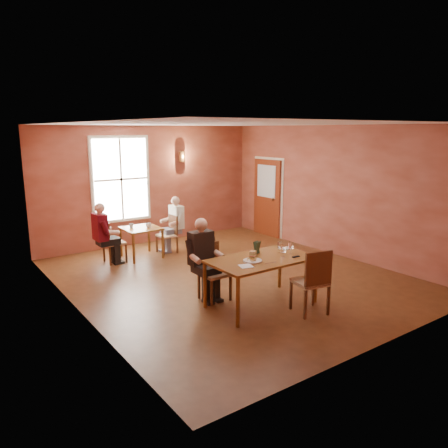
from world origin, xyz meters
TOP-DOWN VIEW (x-y plane):
  - ground at (0.00, 0.00)m, footprint 6.00×7.00m
  - wall_back at (0.00, 3.50)m, footprint 6.00×0.04m
  - wall_front at (0.00, -3.50)m, footprint 6.00×0.04m
  - wall_left at (-3.00, 0.00)m, footprint 0.04×7.00m
  - wall_right at (3.00, 0.00)m, footprint 0.04×7.00m
  - ceiling at (0.00, 0.00)m, footprint 6.00×7.00m
  - window at (-0.80, 3.45)m, footprint 1.36×0.10m
  - door at (2.94, 2.30)m, footprint 0.12×1.04m
  - wall_sconce at (0.90, 3.40)m, footprint 0.16×0.16m
  - main_table at (-0.42, -1.47)m, footprint 1.74×0.98m
  - chair_diner_main at (-0.92, -0.82)m, footprint 0.43×0.43m
  - diner_main at (-0.92, -0.85)m, footprint 0.55×0.55m
  - chair_empty at (0.03, -2.14)m, footprint 0.57×0.57m
  - plate_food at (-0.64, -1.51)m, footprint 0.33×0.33m
  - sandwich at (-0.57, -1.42)m, footprint 0.13×0.13m
  - goblet_a at (0.05, -1.39)m, footprint 0.11×0.11m
  - goblet_b at (0.15, -1.55)m, footprint 0.11×0.11m
  - goblet_c at (-0.08, -1.62)m, footprint 0.10×0.10m
  - menu_stand at (-0.30, -1.20)m, footprint 0.14×0.10m
  - knife at (-0.46, -1.75)m, footprint 0.22×0.05m
  - napkin at (-0.89, -1.65)m, footprint 0.25×0.25m
  - side_plate at (0.30, -1.22)m, footprint 0.26×0.26m
  - sunglasses at (0.09, -1.74)m, footprint 0.14×0.05m
  - second_table at (-0.84, 2.29)m, footprint 0.79×0.79m
  - chair_diner_white at (-0.19, 2.29)m, footprint 0.40×0.40m
  - diner_white at (-0.16, 2.29)m, footprint 0.51×0.51m
  - chair_diner_maroon at (-1.49, 2.29)m, footprint 0.41×0.41m
  - diner_maroon at (-1.52, 2.29)m, footprint 0.53×0.53m
  - cup_a at (-0.69, 2.22)m, footprint 0.16×0.16m
  - cup_b at (-1.03, 2.41)m, footprint 0.12×0.12m

SIDE VIEW (x-z plane):
  - ground at x=0.00m, z-range -0.01..0.01m
  - second_table at x=-0.84m, z-range 0.00..0.70m
  - main_table at x=-0.42m, z-range 0.00..0.82m
  - chair_diner_white at x=-0.19m, z-range 0.00..0.90m
  - chair_diner_maroon at x=-1.49m, z-range 0.00..0.93m
  - chair_diner_main at x=-0.92m, z-range 0.00..0.98m
  - chair_empty at x=0.03m, z-range 0.00..1.07m
  - diner_white at x=-0.16m, z-range 0.00..1.28m
  - diner_maroon at x=-1.52m, z-range 0.00..1.33m
  - diner_main at x=-0.92m, z-range 0.00..1.37m
  - cup_b at x=-1.03m, z-range 0.70..0.80m
  - cup_a at x=-0.69m, z-range 0.70..0.80m
  - knife at x=-0.46m, z-range 0.82..0.82m
  - napkin at x=-0.89m, z-range 0.82..0.82m
  - side_plate at x=0.30m, z-range 0.82..0.83m
  - sunglasses at x=0.09m, z-range 0.82..0.83m
  - plate_food at x=-0.64m, z-range 0.82..0.86m
  - sandwich at x=-0.57m, z-range 0.82..0.94m
  - goblet_c at x=-0.08m, z-range 0.82..1.02m
  - goblet_a at x=0.05m, z-range 0.82..1.02m
  - menu_stand at x=-0.30m, z-range 0.82..1.03m
  - goblet_b at x=0.15m, z-range 0.82..1.04m
  - door at x=2.94m, z-range 0.00..2.10m
  - wall_back at x=0.00m, z-range 0.00..3.00m
  - wall_front at x=0.00m, z-range 0.00..3.00m
  - wall_left at x=-3.00m, z-range 0.00..3.00m
  - wall_right at x=3.00m, z-range 0.00..3.00m
  - window at x=-0.80m, z-range 0.72..2.68m
  - wall_sconce at x=0.90m, z-range 2.06..2.34m
  - ceiling at x=0.00m, z-range 2.98..3.02m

